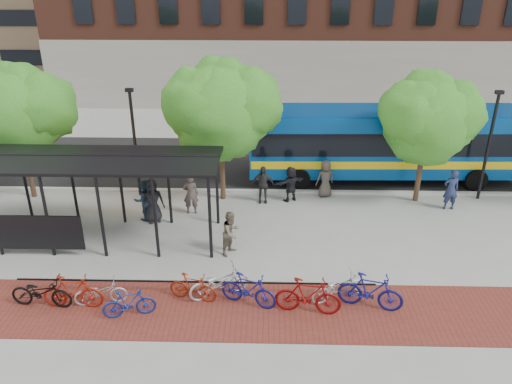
{
  "coord_description": "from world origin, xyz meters",
  "views": [
    {
      "loc": [
        -0.91,
        -17.85,
        10.16
      ],
      "look_at": [
        -1.38,
        0.59,
        1.6
      ],
      "focal_mm": 35.0,
      "sensor_mm": 36.0,
      "label": 1
    }
  ],
  "objects_px": {
    "lamp_post_right": "(489,143)",
    "pedestrian_2": "(144,200)",
    "pedestrian_5": "(291,184)",
    "bike_3": "(129,303)",
    "pedestrian_0": "(153,201)",
    "pedestrian_7": "(451,190)",
    "bike_2": "(100,292)",
    "pedestrian_1": "(191,194)",
    "tree_a": "(19,109)",
    "bike_11": "(370,291)",
    "bike_10": "(338,287)",
    "lamp_post_left": "(135,140)",
    "bike_0": "(41,292)",
    "pedestrian_6": "(325,179)",
    "pedestrian_8": "(231,233)",
    "bike_6": "(219,282)",
    "bus": "(384,140)",
    "bus_shelter": "(78,169)",
    "bike_1": "(72,292)",
    "bike_7": "(248,290)",
    "bike_9": "(308,296)",
    "pedestrian_4": "(263,184)",
    "bike_5": "(193,287)",
    "tree_c": "(429,116)"
  },
  "relations": [
    {
      "from": "bike_7",
      "to": "bike_11",
      "type": "height_order",
      "value": "bike_11"
    },
    {
      "from": "lamp_post_left",
      "to": "lamp_post_right",
      "type": "bearing_deg",
      "value": 0.0
    },
    {
      "from": "pedestrian_5",
      "to": "bike_3",
      "type": "bearing_deg",
      "value": 28.78
    },
    {
      "from": "bike_0",
      "to": "pedestrian_6",
      "type": "distance_m",
      "value": 13.13
    },
    {
      "from": "bike_0",
      "to": "bike_2",
      "type": "relative_size",
      "value": 1.2
    },
    {
      "from": "bike_9",
      "to": "bike_10",
      "type": "distance_m",
      "value": 1.24
    },
    {
      "from": "bike_10",
      "to": "pedestrian_0",
      "type": "distance_m",
      "value": 8.95
    },
    {
      "from": "bike_11",
      "to": "pedestrian_1",
      "type": "height_order",
      "value": "pedestrian_1"
    },
    {
      "from": "bike_0",
      "to": "pedestrian_6",
      "type": "relative_size",
      "value": 1.14
    },
    {
      "from": "bus_shelter",
      "to": "pedestrian_6",
      "type": "xyz_separation_m",
      "value": [
        9.93,
        4.16,
        -2.11
      ]
    },
    {
      "from": "pedestrian_0",
      "to": "tree_a",
      "type": "bearing_deg",
      "value": 133.86
    },
    {
      "from": "pedestrian_1",
      "to": "pedestrian_8",
      "type": "xyz_separation_m",
      "value": [
        2.01,
        -3.27,
        -0.05
      ]
    },
    {
      "from": "bike_2",
      "to": "pedestrian_1",
      "type": "xyz_separation_m",
      "value": [
        2.01,
        6.52,
        0.48
      ]
    },
    {
      "from": "bike_6",
      "to": "bus_shelter",
      "type": "bearing_deg",
      "value": 32.59
    },
    {
      "from": "bus",
      "to": "bike_1",
      "type": "xyz_separation_m",
      "value": [
        -11.96,
        -10.86,
        -1.49
      ]
    },
    {
      "from": "pedestrian_6",
      "to": "pedestrian_7",
      "type": "bearing_deg",
      "value": 149.2
    },
    {
      "from": "bus",
      "to": "bike_9",
      "type": "height_order",
      "value": "bus"
    },
    {
      "from": "pedestrian_8",
      "to": "bike_2",
      "type": "bearing_deg",
      "value": 162.24
    },
    {
      "from": "bike_11",
      "to": "pedestrian_1",
      "type": "bearing_deg",
      "value": 61.61
    },
    {
      "from": "bike_3",
      "to": "bike_7",
      "type": "relative_size",
      "value": 0.86
    },
    {
      "from": "bike_9",
      "to": "pedestrian_4",
      "type": "xyz_separation_m",
      "value": [
        -1.53,
        7.98,
        0.26
      ]
    },
    {
      "from": "pedestrian_8",
      "to": "bike_9",
      "type": "bearing_deg",
      "value": -109.81
    },
    {
      "from": "bike_0",
      "to": "bike_5",
      "type": "distance_m",
      "value": 4.83
    },
    {
      "from": "bike_3",
      "to": "bike_11",
      "type": "xyz_separation_m",
      "value": [
        7.58,
        0.63,
        0.13
      ]
    },
    {
      "from": "bus",
      "to": "bike_7",
      "type": "xyz_separation_m",
      "value": [
        -6.36,
        -10.58,
        -1.5
      ]
    },
    {
      "from": "pedestrian_1",
      "to": "pedestrian_6",
      "type": "relative_size",
      "value": 1.03
    },
    {
      "from": "bike_11",
      "to": "pedestrian_0",
      "type": "bearing_deg",
      "value": 70.99
    },
    {
      "from": "tree_a",
      "to": "pedestrian_0",
      "type": "relative_size",
      "value": 3.19
    },
    {
      "from": "bike_11",
      "to": "pedestrian_4",
      "type": "bearing_deg",
      "value": 40.57
    },
    {
      "from": "pedestrian_0",
      "to": "pedestrian_6",
      "type": "bearing_deg",
      "value": -5.03
    },
    {
      "from": "lamp_post_right",
      "to": "bus",
      "type": "bearing_deg",
      "value": 150.78
    },
    {
      "from": "tree_c",
      "to": "pedestrian_6",
      "type": "distance_m",
      "value": 5.34
    },
    {
      "from": "bike_7",
      "to": "pedestrian_7",
      "type": "relative_size",
      "value": 1.02
    },
    {
      "from": "bike_11",
      "to": "bike_5",
      "type": "bearing_deg",
      "value": 103.2
    },
    {
      "from": "tree_a",
      "to": "bike_6",
      "type": "bearing_deg",
      "value": -38.81
    },
    {
      "from": "bike_10",
      "to": "pedestrian_5",
      "type": "xyz_separation_m",
      "value": [
        -1.27,
        7.5,
        0.34
      ]
    },
    {
      "from": "lamp_post_right",
      "to": "pedestrian_8",
      "type": "bearing_deg",
      "value": -155.63
    },
    {
      "from": "bus",
      "to": "bike_1",
      "type": "height_order",
      "value": "bus"
    },
    {
      "from": "tree_a",
      "to": "bike_0",
      "type": "xyz_separation_m",
      "value": [
        3.78,
        -8.26,
        -3.71
      ]
    },
    {
      "from": "pedestrian_0",
      "to": "pedestrian_7",
      "type": "height_order",
      "value": "pedestrian_0"
    },
    {
      "from": "lamp_post_right",
      "to": "pedestrian_8",
      "type": "height_order",
      "value": "lamp_post_right"
    },
    {
      "from": "bike_7",
      "to": "pedestrian_5",
      "type": "relative_size",
      "value": 1.14
    },
    {
      "from": "lamp_post_right",
      "to": "pedestrian_2",
      "type": "bearing_deg",
      "value": -170.77
    },
    {
      "from": "lamp_post_left",
      "to": "bike_1",
      "type": "relative_size",
      "value": 2.63
    },
    {
      "from": "pedestrian_6",
      "to": "pedestrian_1",
      "type": "bearing_deg",
      "value": -0.67
    },
    {
      "from": "tree_a",
      "to": "pedestrian_7",
      "type": "distance_m",
      "value": 19.44
    },
    {
      "from": "bus",
      "to": "pedestrian_2",
      "type": "xyz_separation_m",
      "value": [
        -11.02,
        -4.77,
        -1.16
      ]
    },
    {
      "from": "bike_1",
      "to": "pedestrian_2",
      "type": "bearing_deg",
      "value": -8.1
    },
    {
      "from": "bike_5",
      "to": "pedestrian_2",
      "type": "bearing_deg",
      "value": 40.89
    },
    {
      "from": "bike_0",
      "to": "bike_7",
      "type": "height_order",
      "value": "bike_7"
    }
  ]
}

